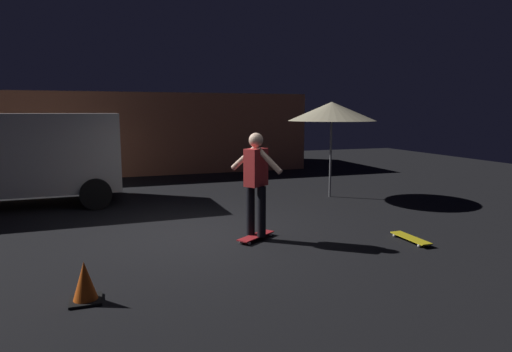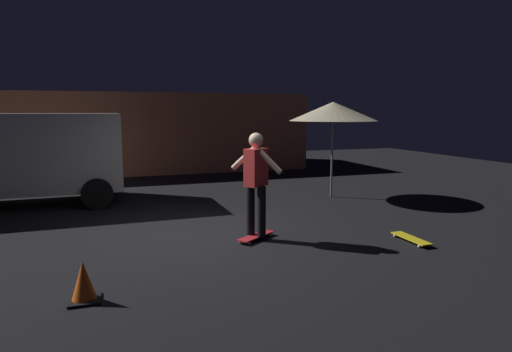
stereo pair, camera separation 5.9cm
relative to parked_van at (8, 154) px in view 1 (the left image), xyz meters
name	(u,v)px [view 1 (the left image)]	position (x,y,z in m)	size (l,w,h in m)	color
ground_plane	(197,235)	(3.39, -3.61, -1.16)	(28.00, 28.00, 0.00)	black
low_building	(125,132)	(2.76, 5.78, 0.18)	(12.22, 4.30, 2.68)	#B76B4C
parked_van	(8,154)	(0.00, 0.00, 0.00)	(4.63, 2.26, 2.03)	silver
patio_umbrella	(332,111)	(7.17, -1.38, 0.91)	(2.10, 2.10, 2.30)	slate
skateboard_ridden	(256,236)	(4.25, -4.22, -1.11)	(0.75, 0.61, 0.07)	#AD1E23
skateboard_spare	(411,238)	(6.55, -5.16, -1.11)	(0.23, 0.78, 0.07)	gold
skater	(256,177)	(4.25, -4.22, -0.12)	(0.64, 0.86, 1.67)	black
traffic_cone	(85,283)	(1.69, -5.83, -0.95)	(0.34, 0.34, 0.46)	black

